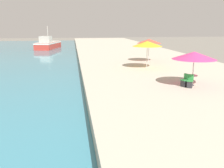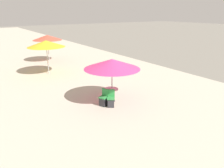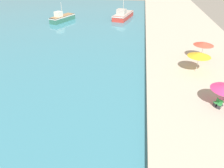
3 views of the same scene
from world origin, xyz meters
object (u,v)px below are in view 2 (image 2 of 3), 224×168
object	(u,v)px
cafe_umbrella_pink	(112,64)
cafe_table	(111,92)
cafe_chair_left	(111,101)
cafe_umbrella_white	(46,44)
cafe_chair_right	(104,100)
cafe_umbrella_striped	(47,38)

from	to	relation	value
cafe_umbrella_pink	cafe_table	size ratio (longest dim) A/B	3.83
cafe_chair_left	cafe_table	bearing A→B (deg)	-90.00
cafe_umbrella_white	cafe_table	world-z (taller)	cafe_umbrella_white
cafe_umbrella_white	cafe_chair_left	bearing A→B (deg)	-85.76
cafe_umbrella_pink	cafe_chair_right	size ratio (longest dim) A/B	3.36
cafe_umbrella_striped	cafe_chair_left	size ratio (longest dim) A/B	3.13
cafe_chair_left	cafe_umbrella_white	bearing A→B (deg)	-51.35
cafe_chair_left	cafe_chair_right	bearing A→B (deg)	-16.58
cafe_chair_right	cafe_table	bearing A→B (deg)	-90.00
cafe_umbrella_pink	cafe_chair_left	distance (m)	1.98
cafe_umbrella_striped	cafe_chair_right	distance (m)	12.62
cafe_umbrella_white	cafe_umbrella_pink	bearing A→B (deg)	-81.83
cafe_table	cafe_chair_left	size ratio (longest dim) A/B	0.88
cafe_table	cafe_chair_right	size ratio (longest dim) A/B	0.88
cafe_umbrella_pink	cafe_umbrella_white	xyz separation A→B (m)	(-1.09, 7.62, 0.27)
cafe_chair_right	cafe_chair_left	bearing A→B (deg)	-163.42
cafe_chair_right	cafe_umbrella_white	bearing A→B (deg)	-19.90
cafe_umbrella_striped	cafe_table	size ratio (longest dim) A/B	3.56
cafe_umbrella_pink	cafe_umbrella_white	size ratio (longest dim) A/B	1.04
cafe_umbrella_pink	cafe_table	distance (m)	1.61
cafe_umbrella_striped	cafe_umbrella_pink	bearing A→B (deg)	-92.21
cafe_umbrella_white	cafe_umbrella_striped	bearing A→B (deg)	70.81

